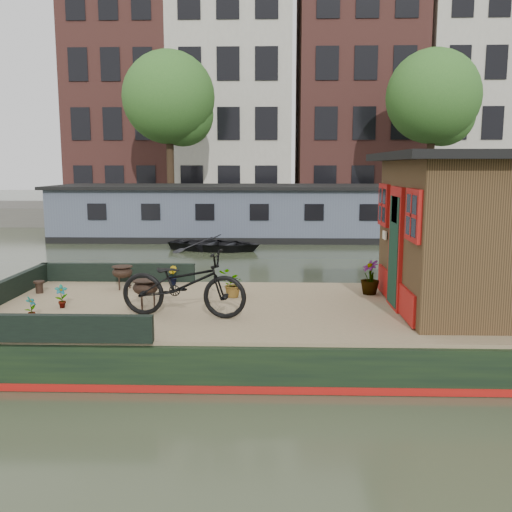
{
  "coord_description": "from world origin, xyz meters",
  "views": [
    {
      "loc": [
        -1.48,
        -8.84,
        2.86
      ],
      "look_at": [
        -1.77,
        0.5,
        1.38
      ],
      "focal_mm": 40.0,
      "sensor_mm": 36.0,
      "label": 1
    }
  ],
  "objects_px": {
    "cabin": "(511,231)",
    "dinghy": "(215,240)",
    "potted_plant_a": "(61,296)",
    "brazier_front": "(146,294)",
    "brazier_rear": "(123,277)",
    "bicycle": "(184,284)"
  },
  "relations": [
    {
      "from": "cabin",
      "to": "dinghy",
      "type": "distance_m",
      "value": 12.07
    },
    {
      "from": "potted_plant_a",
      "to": "brazier_front",
      "type": "relative_size",
      "value": 0.83
    },
    {
      "from": "potted_plant_a",
      "to": "brazier_rear",
      "type": "bearing_deg",
      "value": 67.59
    },
    {
      "from": "brazier_rear",
      "to": "dinghy",
      "type": "distance_m",
      "value": 9.34
    },
    {
      "from": "cabin",
      "to": "bicycle",
      "type": "distance_m",
      "value": 5.09
    },
    {
      "from": "bicycle",
      "to": "brazier_rear",
      "type": "distance_m",
      "value": 2.38
    },
    {
      "from": "potted_plant_a",
      "to": "bicycle",
      "type": "bearing_deg",
      "value": -12.59
    },
    {
      "from": "cabin",
      "to": "bicycle",
      "type": "height_order",
      "value": "cabin"
    },
    {
      "from": "brazier_rear",
      "to": "cabin",
      "type": "bearing_deg",
      "value": -10.96
    },
    {
      "from": "cabin",
      "to": "bicycle",
      "type": "bearing_deg",
      "value": -172.65
    },
    {
      "from": "bicycle",
      "to": "brazier_front",
      "type": "distance_m",
      "value": 0.89
    },
    {
      "from": "cabin",
      "to": "potted_plant_a",
      "type": "height_order",
      "value": "cabin"
    },
    {
      "from": "potted_plant_a",
      "to": "dinghy",
      "type": "xyz_separation_m",
      "value": [
        1.33,
        10.74,
        -0.5
      ]
    },
    {
      "from": "bicycle",
      "to": "cabin",
      "type": "bearing_deg",
      "value": -75.07
    },
    {
      "from": "cabin",
      "to": "potted_plant_a",
      "type": "relative_size",
      "value": 10.8
    },
    {
      "from": "bicycle",
      "to": "potted_plant_a",
      "type": "height_order",
      "value": "bicycle"
    },
    {
      "from": "potted_plant_a",
      "to": "dinghy",
      "type": "distance_m",
      "value": 10.83
    },
    {
      "from": "bicycle",
      "to": "dinghy",
      "type": "relative_size",
      "value": 0.59
    },
    {
      "from": "cabin",
      "to": "brazier_front",
      "type": "xyz_separation_m",
      "value": [
        -5.68,
        -0.14,
        -1.01
      ]
    },
    {
      "from": "brazier_front",
      "to": "dinghy",
      "type": "bearing_deg",
      "value": 89.99
    },
    {
      "from": "brazier_front",
      "to": "dinghy",
      "type": "height_order",
      "value": "brazier_front"
    },
    {
      "from": "potted_plant_a",
      "to": "dinghy",
      "type": "height_order",
      "value": "potted_plant_a"
    }
  ]
}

